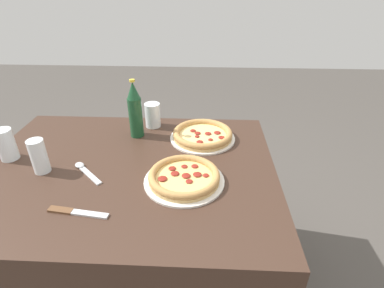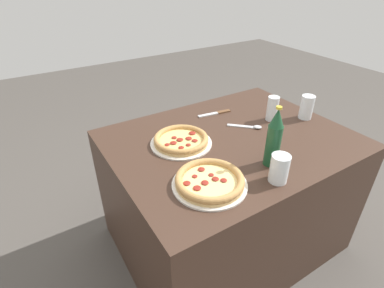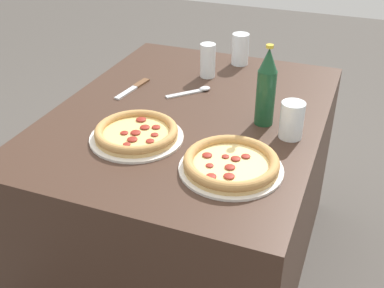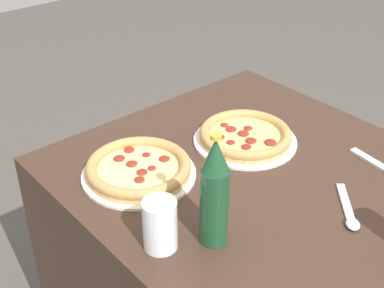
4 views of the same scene
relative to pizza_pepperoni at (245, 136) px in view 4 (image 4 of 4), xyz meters
name	(u,v)px [view 4 (image 4 of 4)]	position (x,y,z in m)	size (l,w,h in m)	color
pizza_pepperoni	(245,136)	(0.00, 0.00, 0.00)	(0.30, 0.30, 0.04)	silver
pizza_veggie	(139,169)	(0.06, 0.33, 0.00)	(0.30, 0.30, 0.04)	silver
glass_lemonade	(160,227)	(-0.19, 0.45, 0.03)	(0.08, 0.08, 0.12)	white
beer_bottle	(215,193)	(-0.24, 0.35, 0.11)	(0.06, 0.06, 0.27)	#194728
knife	(384,168)	(-0.34, -0.18, -0.02)	(0.20, 0.05, 0.01)	brown
spoon	(349,214)	(-0.39, 0.05, -0.01)	(0.15, 0.14, 0.02)	silver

